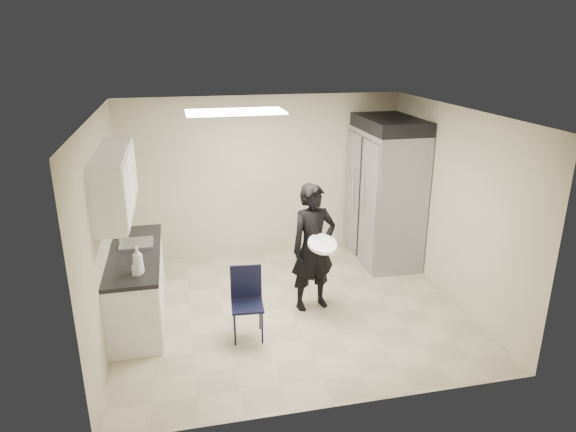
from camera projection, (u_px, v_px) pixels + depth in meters
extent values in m
plane|color=tan|center=(290.00, 308.00, 6.88)|extent=(4.50, 4.50, 0.00)
plane|color=silver|center=(290.00, 112.00, 6.03)|extent=(4.50, 4.50, 0.00)
plane|color=#C0B79F|center=(263.00, 177.00, 8.30)|extent=(4.50, 0.00, 4.50)
plane|color=#C0B79F|center=(103.00, 230.00, 6.00)|extent=(0.00, 4.00, 4.00)
plane|color=#C0B79F|center=(453.00, 205.00, 6.92)|extent=(0.00, 4.00, 4.00)
cube|color=white|center=(235.00, 112.00, 6.28)|extent=(1.20, 0.60, 0.02)
cube|color=silver|center=(137.00, 287.00, 6.53)|extent=(0.60, 1.90, 0.86)
cube|color=black|center=(134.00, 254.00, 6.38)|extent=(0.64, 1.95, 0.05)
cube|color=gray|center=(137.00, 247.00, 6.62)|extent=(0.42, 0.40, 0.14)
cylinder|color=silver|center=(119.00, 238.00, 6.53)|extent=(0.02, 0.02, 0.24)
cube|color=silver|center=(115.00, 182.00, 6.04)|extent=(0.35, 1.80, 0.75)
cube|color=black|center=(120.00, 175.00, 7.16)|extent=(0.22, 0.30, 0.35)
cube|color=yellow|center=(105.00, 234.00, 6.12)|extent=(0.00, 0.12, 0.07)
cube|color=yellow|center=(107.00, 231.00, 6.31)|extent=(0.00, 0.12, 0.07)
cube|color=gray|center=(385.00, 197.00, 8.09)|extent=(0.80, 1.35, 2.10)
cube|color=black|center=(390.00, 124.00, 7.71)|extent=(0.80, 1.35, 0.20)
cube|color=black|center=(247.00, 306.00, 6.08)|extent=(0.41, 0.41, 0.85)
imported|color=black|center=(313.00, 248.00, 6.66)|extent=(0.70, 0.53, 1.71)
cylinder|color=silver|center=(322.00, 244.00, 6.39)|extent=(0.43, 0.43, 0.05)
imported|color=white|center=(138.00, 260.00, 5.74)|extent=(0.13, 0.13, 0.33)
imported|color=#A5A3AF|center=(136.00, 267.00, 5.73)|extent=(0.10, 0.10, 0.19)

